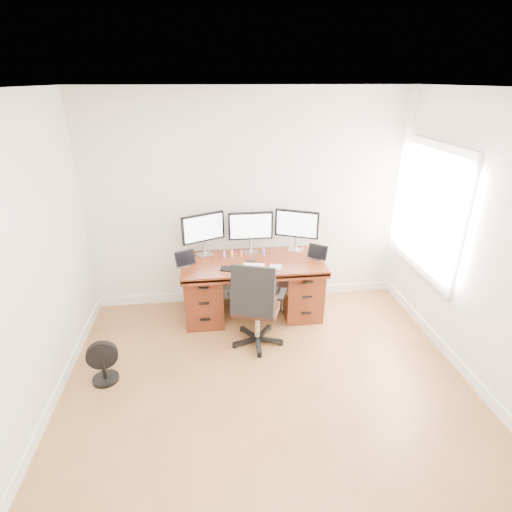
{
  "coord_description": "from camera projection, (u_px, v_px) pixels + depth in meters",
  "views": [
    {
      "loc": [
        -0.47,
        -2.54,
        2.76
      ],
      "look_at": [
        0.0,
        1.5,
        0.95
      ],
      "focal_mm": 28.0,
      "sensor_mm": 36.0,
      "label": 1
    }
  ],
  "objects": [
    {
      "name": "ground",
      "position": [
        276.0,
        425.0,
        3.47
      ],
      "size": [
        4.5,
        4.5,
        0.0
      ],
      "primitive_type": "plane",
      "color": "#936238",
      "rests_on": "ground"
    },
    {
      "name": "back_wall",
      "position": [
        249.0,
        202.0,
        4.97
      ],
      "size": [
        4.0,
        0.1,
        2.7
      ],
      "primitive_type": "cube",
      "color": "white",
      "rests_on": "ground"
    },
    {
      "name": "desk",
      "position": [
        253.0,
        285.0,
        4.97
      ],
      "size": [
        1.7,
        0.8,
        0.75
      ],
      "color": "#562111",
      "rests_on": "ground"
    },
    {
      "name": "office_chair",
      "position": [
        256.0,
        319.0,
        4.39
      ],
      "size": [
        0.71,
        0.71,
        1.05
      ],
      "rotation": [
        0.0,
        0.0,
        -0.34
      ],
      "color": "black",
      "rests_on": "ground"
    },
    {
      "name": "floor_fan",
      "position": [
        103.0,
        363.0,
        3.9
      ],
      "size": [
        0.31,
        0.26,
        0.44
      ],
      "rotation": [
        0.0,
        0.0,
        0.19
      ],
      "color": "black",
      "rests_on": "ground"
    },
    {
      "name": "monitor_left",
      "position": [
        203.0,
        229.0,
        4.85
      ],
      "size": [
        0.51,
        0.26,
        0.53
      ],
      "rotation": [
        0.0,
        0.0,
        0.43
      ],
      "color": "silver",
      "rests_on": "desk"
    },
    {
      "name": "monitor_center",
      "position": [
        251.0,
        227.0,
        4.91
      ],
      "size": [
        0.55,
        0.14,
        0.53
      ],
      "rotation": [
        0.0,
        0.0,
        -0.0
      ],
      "color": "silver",
      "rests_on": "desk"
    },
    {
      "name": "monitor_right",
      "position": [
        297.0,
        225.0,
        4.97
      ],
      "size": [
        0.52,
        0.26,
        0.53
      ],
      "rotation": [
        0.0,
        0.0,
        -0.42
      ],
      "color": "silver",
      "rests_on": "desk"
    },
    {
      "name": "tablet_left",
      "position": [
        185.0,
        260.0,
        4.64
      ],
      "size": [
        0.25,
        0.16,
        0.19
      ],
      "rotation": [
        0.0,
        0.0,
        0.42
      ],
      "color": "silver",
      "rests_on": "desk"
    },
    {
      "name": "tablet_right",
      "position": [
        318.0,
        253.0,
        4.81
      ],
      "size": [
        0.23,
        0.2,
        0.19
      ],
      "rotation": [
        0.0,
        0.0,
        -0.63
      ],
      "color": "silver",
      "rests_on": "desk"
    },
    {
      "name": "keyboard",
      "position": [
        254.0,
        266.0,
        4.67
      ],
      "size": [
        0.27,
        0.16,
        0.01
      ],
      "primitive_type": "cube",
      "rotation": [
        0.0,
        0.0,
        -0.22
      ],
      "color": "white",
      "rests_on": "desk"
    },
    {
      "name": "trackpad",
      "position": [
        275.0,
        267.0,
        4.64
      ],
      "size": [
        0.17,
        0.17,
        0.01
      ],
      "primitive_type": "cube",
      "rotation": [
        0.0,
        0.0,
        -0.28
      ],
      "color": "silver",
      "rests_on": "desk"
    },
    {
      "name": "drawing_tablet",
      "position": [
        230.0,
        269.0,
        4.59
      ],
      "size": [
        0.23,
        0.19,
        0.01
      ],
      "primitive_type": "cube",
      "rotation": [
        0.0,
        0.0,
        -0.32
      ],
      "color": "black",
      "rests_on": "desk"
    },
    {
      "name": "phone",
      "position": [
        251.0,
        260.0,
        4.81
      ],
      "size": [
        0.13,
        0.09,
        0.01
      ],
      "primitive_type": "cube",
      "rotation": [
        0.0,
        0.0,
        -0.29
      ],
      "color": "black",
      "rests_on": "desk"
    },
    {
      "name": "figurine_purple",
      "position": [
        224.0,
        254.0,
        4.88
      ],
      "size": [
        0.04,
        0.04,
        0.09
      ],
      "color": "#9D76DB",
      "rests_on": "desk"
    },
    {
      "name": "figurine_yellow",
      "position": [
        232.0,
        253.0,
        4.89
      ],
      "size": [
        0.04,
        0.04,
        0.09
      ],
      "color": "#DFB778",
      "rests_on": "desk"
    },
    {
      "name": "figurine_orange",
      "position": [
        241.0,
        253.0,
        4.9
      ],
      "size": [
        0.04,
        0.04,
        0.09
      ],
      "color": "orange",
      "rests_on": "desk"
    },
    {
      "name": "figurine_blue",
      "position": [
        264.0,
        252.0,
        4.93
      ],
      "size": [
        0.04,
        0.04,
        0.09
      ],
      "color": "#4F66E7",
      "rests_on": "desk"
    }
  ]
}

